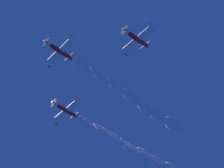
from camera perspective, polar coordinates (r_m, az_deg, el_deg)
airplane_lead at (r=89.41m, az=-7.72°, el=4.86°), size 7.82×8.59×3.22m
airplane_left_wingman at (r=87.89m, az=3.46°, el=6.61°), size 7.80×8.66×3.53m
airplane_right_wingman at (r=97.43m, az=-6.79°, el=-3.69°), size 7.83×8.70×3.06m
smoke_trail_lead at (r=100.37m, az=4.66°, el=-3.21°), size 37.61×6.44×6.33m
smoke_trail_right_wingman at (r=110.16m, az=4.66°, el=-10.13°), size 37.72×5.63×6.16m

